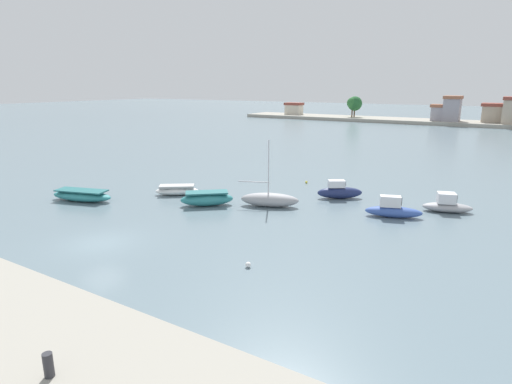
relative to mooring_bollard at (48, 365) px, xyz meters
The scene contains 12 objects.
ground_plane 15.73m from the mooring_bollard, 137.47° to the left, with size 400.00×400.00×0.00m, color slate.
mooring_bollard is the anchor object (origin of this frame).
moored_boat_0 26.41m from the mooring_bollard, 142.13° to the left, with size 5.70×3.17×0.95m.
moored_boat_1 26.76m from the mooring_bollard, 125.02° to the left, with size 3.88×3.33×0.87m.
moored_boat_2 23.36m from the mooring_bollard, 118.04° to the left, with size 4.22×3.88×1.15m.
moored_boat_3 23.94m from the mooring_bollard, 105.78° to the left, with size 4.88×3.09×5.35m.
moored_boat_4 28.38m from the mooring_bollard, 95.22° to the left, with size 3.83×2.99×1.59m.
moored_boat_5 25.50m from the mooring_bollard, 83.99° to the left, with size 4.23×2.39×1.59m.
moored_boat_6 29.45m from the mooring_bollard, 78.45° to the left, with size 3.88×2.42×1.49m.
mooring_buoy_0 12.64m from the mooring_bollard, 98.09° to the left, with size 0.31×0.31×0.31m, color white.
mooring_buoy_1 32.83m from the mooring_bollard, 102.99° to the left, with size 0.25×0.25×0.25m, color yellow.
distant_shoreline 107.96m from the mooring_bollard, 93.69° to the left, with size 95.54×11.38×6.87m.
Camera 1 is at (20.81, -15.61, 9.52)m, focal length 29.30 mm.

